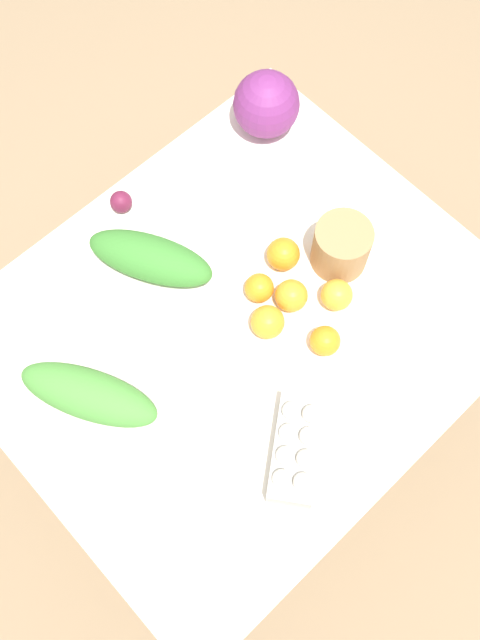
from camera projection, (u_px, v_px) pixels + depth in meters
ground_plane at (240, 406)px, 2.41m from camera, size 8.00×8.00×0.00m
dining_table at (240, 337)px, 1.81m from camera, size 1.21×1.03×0.74m
cabbage_purple at (266, 104)px, 1.87m from camera, size 0.18×0.18×0.18m
egg_carton at (296, 449)px, 1.57m from camera, size 0.25×0.22×0.09m
paper_bag at (341, 246)px, 1.73m from camera, size 0.14×0.14×0.13m
greens_bunch_dandelion at (89, 394)px, 1.61m from camera, size 0.26×0.35×0.09m
greens_bunch_beet_tops at (150, 258)px, 1.74m from camera, size 0.26×0.34×0.10m
beet_root at (120, 202)px, 1.82m from camera, size 0.06×0.06×0.06m
orange_0 at (283, 254)px, 1.75m from camera, size 0.08×0.08×0.08m
orange_1 at (268, 322)px, 1.68m from camera, size 0.08×0.08×0.08m
orange_2 at (337, 295)px, 1.71m from camera, size 0.08×0.08×0.08m
orange_3 at (325, 341)px, 1.67m from camera, size 0.07×0.07×0.07m
orange_4 at (259, 288)px, 1.72m from camera, size 0.07×0.07×0.07m
orange_5 at (291, 296)px, 1.71m from camera, size 0.08×0.08×0.08m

